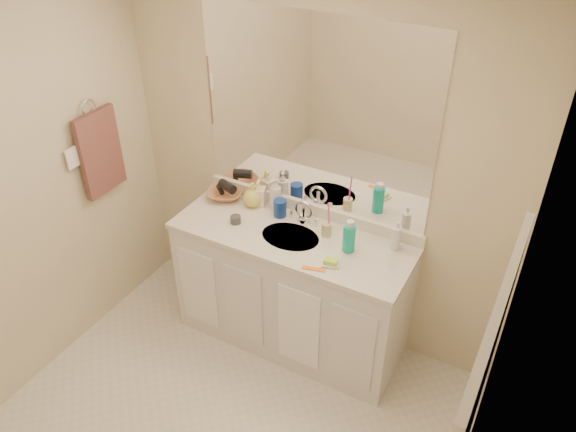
{
  "coord_description": "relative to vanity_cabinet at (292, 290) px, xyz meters",
  "views": [
    {
      "loc": [
        1.31,
        -1.43,
        2.92
      ],
      "look_at": [
        0.0,
        0.97,
        1.05
      ],
      "focal_mm": 35.0,
      "sensor_mm": 36.0,
      "label": 1
    }
  ],
  "objects": [
    {
      "name": "towel_ring",
      "position": [
        -1.27,
        -0.25,
        1.12
      ],
      "size": [
        0.01,
        0.11,
        0.11
      ],
      "primitive_type": "torus",
      "rotation": [
        0.0,
        1.57,
        0.0
      ],
      "color": "silver",
      "rests_on": "wall_left"
    },
    {
      "name": "blue_mug",
      "position": [
        -0.17,
        0.15,
        0.51
      ],
      "size": [
        0.1,
        0.1,
        0.11
      ],
      "primitive_type": "cylinder",
      "rotation": [
        0.0,
        0.0,
        -0.26
      ],
      "color": "navy",
      "rests_on": "countertop"
    },
    {
      "name": "orange_comb",
      "position": [
        0.27,
        -0.23,
        0.46
      ],
      "size": [
        0.14,
        0.06,
        0.01
      ],
      "primitive_type": "cube",
      "rotation": [
        0.0,
        0.0,
        0.26
      ],
      "color": "orange",
      "rests_on": "countertop"
    },
    {
      "name": "soap_bottle_cream",
      "position": [
        -0.35,
        0.2,
        0.55
      ],
      "size": [
        0.11,
        0.11,
        0.18
      ],
      "primitive_type": "imported",
      "rotation": [
        0.0,
        0.0,
        0.33
      ],
      "color": "#FFECCF",
      "rests_on": "countertop"
    },
    {
      "name": "faucet",
      "position": [
        0.0,
        0.16,
        0.51
      ],
      "size": [
        0.02,
        0.02,
        0.11
      ],
      "primitive_type": "cylinder",
      "color": "silver",
      "rests_on": "countertop"
    },
    {
      "name": "tan_cup",
      "position": [
        0.19,
        0.1,
        0.5
      ],
      "size": [
        0.08,
        0.08,
        0.08
      ],
      "primitive_type": "cylinder",
      "rotation": [
        0.0,
        0.0,
        -0.31
      ],
      "color": "#C7BC8C",
      "rests_on": "countertop"
    },
    {
      "name": "switch_plate",
      "position": [
        -1.27,
        -0.45,
        0.88
      ],
      "size": [
        0.01,
        0.08,
        0.13
      ],
      "primitive_type": "cube",
      "color": "white",
      "rests_on": "wall_left"
    },
    {
      "name": "green_soap",
      "position": [
        0.33,
        -0.15,
        0.48
      ],
      "size": [
        0.08,
        0.07,
        0.03
      ],
      "primitive_type": "cube",
      "rotation": [
        0.0,
        0.0,
        0.18
      ],
      "color": "#BBE537",
      "rests_on": "soap_dish"
    },
    {
      "name": "soap_bottle_yellow",
      "position": [
        -0.38,
        0.17,
        0.54
      ],
      "size": [
        0.16,
        0.16,
        0.17
      ],
      "primitive_type": "imported",
      "rotation": [
        0.0,
        0.0,
        0.24
      ],
      "color": "#E7D65A",
      "rests_on": "countertop"
    },
    {
      "name": "countertop",
      "position": [
        0.0,
        0.0,
        0.44
      ],
      "size": [
        1.52,
        0.57,
        0.03
      ],
      "primitive_type": "cube",
      "color": "beige",
      "rests_on": "vanity_cabinet"
    },
    {
      "name": "hair_dryer",
      "position": [
        -0.58,
        0.17,
        0.54
      ],
      "size": [
        0.14,
        0.1,
        0.06
      ],
      "primitive_type": "cylinder",
      "rotation": [
        0.0,
        1.57,
        -0.34
      ],
      "color": "black",
      "rests_on": "wicker_basket"
    },
    {
      "name": "mouthwash_bottle",
      "position": [
        0.37,
        0.02,
        0.54
      ],
      "size": [
        0.08,
        0.08,
        0.18
      ],
      "primitive_type": "cylinder",
      "rotation": [
        0.0,
        0.0,
        -0.01
      ],
      "color": "#0EAC97",
      "rests_on": "countertop"
    },
    {
      "name": "hand_towel",
      "position": [
        -1.25,
        -0.25,
        0.82
      ],
      "size": [
        0.04,
        0.32,
        0.55
      ],
      "primitive_type": "cube",
      "color": "#4B2B28",
      "rests_on": "towel_ring"
    },
    {
      "name": "ceiling",
      "position": [
        0.0,
        -1.02,
        1.97
      ],
      "size": [
        2.6,
        2.6,
        0.02
      ],
      "primitive_type": "cube",
      "color": "white",
      "rests_on": "wall_back"
    },
    {
      "name": "clear_pump_bottle",
      "position": [
        0.6,
        0.17,
        0.53
      ],
      "size": [
        0.06,
        0.06,
        0.15
      ],
      "primitive_type": "cylinder",
      "rotation": [
        0.0,
        0.0,
        -0.09
      ],
      "color": "silver",
      "rests_on": "countertop"
    },
    {
      "name": "soap_bottle_white",
      "position": [
        -0.24,
        0.21,
        0.56
      ],
      "size": [
        0.11,
        0.11,
        0.22
      ],
      "primitive_type": "imported",
      "rotation": [
        0.0,
        0.0,
        -0.35
      ],
      "color": "silver",
      "rests_on": "countertop"
    },
    {
      "name": "toothbrush",
      "position": [
        0.2,
        0.1,
        0.6
      ],
      "size": [
        0.01,
        0.04,
        0.19
      ],
      "primitive_type": "cylinder",
      "rotation": [
        0.14,
        0.0,
        0.05
      ],
      "color": "#E23B9F",
      "rests_on": "tan_cup"
    },
    {
      "name": "soap_dish",
      "position": [
        0.33,
        -0.15,
        0.46
      ],
      "size": [
        0.13,
        0.11,
        0.01
      ],
      "primitive_type": "cube",
      "rotation": [
        0.0,
        0.0,
        0.34
      ],
      "color": "silver",
      "rests_on": "countertop"
    },
    {
      "name": "wicker_basket",
      "position": [
        -0.6,
        0.17,
        0.48
      ],
      "size": [
        0.31,
        0.31,
        0.06
      ],
      "primitive_type": "imported",
      "rotation": [
        0.0,
        0.0,
        0.43
      ],
      "color": "#B06D47",
      "rests_on": "countertop"
    },
    {
      "name": "wall_right",
      "position": [
        1.3,
        -1.02,
        0.77
      ],
      "size": [
        0.02,
        2.6,
        2.4
      ],
      "primitive_type": "cube",
      "color": "beige",
      "rests_on": "floor"
    },
    {
      "name": "mirror",
      "position": [
        0.0,
        0.27,
        1.14
      ],
      "size": [
        1.48,
        0.01,
        1.2
      ],
      "primitive_type": "cube",
      "color": "white",
      "rests_on": "wall_back"
    },
    {
      "name": "sink_basin",
      "position": [
        0.0,
        -0.02,
        0.44
      ],
      "size": [
        0.37,
        0.37,
        0.02
      ],
      "primitive_type": "cylinder",
      "color": "beige",
      "rests_on": "countertop"
    },
    {
      "name": "dark_jar",
      "position": [
        -0.38,
        -0.06,
        0.48
      ],
      "size": [
        0.07,
        0.07,
        0.05
      ],
      "primitive_type": "cylinder",
      "rotation": [
        0.0,
        0.0,
        -0.1
      ],
      "color": "#393840",
      "rests_on": "countertop"
    },
    {
      "name": "backsplash",
      "position": [
        0.0,
        0.26,
        0.5
      ],
      "size": [
        1.52,
        0.03,
        0.08
      ],
      "primitive_type": "cube",
      "color": "silver",
      "rests_on": "countertop"
    },
    {
      "name": "wall_back",
      "position": [
        0.0,
        0.28,
        0.77
      ],
      "size": [
        2.6,
        0.02,
        2.4
      ],
      "primitive_type": "cube",
      "color": "beige",
      "rests_on": "floor"
    },
    {
      "name": "vanity_cabinet",
      "position": [
        0.0,
        0.0,
        0.0
      ],
      "size": [
        1.5,
        0.55,
        0.85
      ],
      "primitive_type": "cube",
      "color": "silver",
      "rests_on": "floor"
    }
  ]
}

